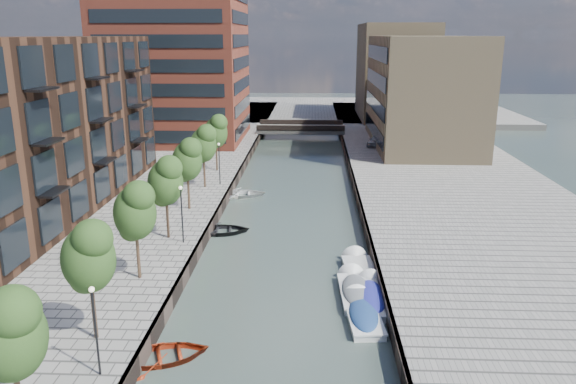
# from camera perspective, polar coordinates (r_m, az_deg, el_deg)

# --- Properties ---
(water) EXTENTS (300.00, 300.00, 0.00)m
(water) POSITION_cam_1_polar(r_m,az_deg,el_deg) (54.99, 0.54, -0.31)
(water) COLOR #38473F
(water) RESTS_ON ground
(quay_right) EXTENTS (20.00, 140.00, 1.00)m
(quay_right) POSITION_cam_1_polar(r_m,az_deg,el_deg) (56.61, 16.95, -0.01)
(quay_right) COLOR gray
(quay_right) RESTS_ON ground
(quay_wall_left) EXTENTS (0.25, 140.00, 1.00)m
(quay_wall_left) POSITION_cam_1_polar(r_m,az_deg,el_deg) (55.40, -5.78, 0.27)
(quay_wall_left) COLOR #332823
(quay_wall_left) RESTS_ON ground
(quay_wall_right) EXTENTS (0.25, 140.00, 1.00)m
(quay_wall_right) POSITION_cam_1_polar(r_m,az_deg,el_deg) (54.98, 6.91, 0.12)
(quay_wall_right) COLOR #332823
(quay_wall_right) RESTS_ON ground
(far_closure) EXTENTS (80.00, 40.00, 1.00)m
(far_closure) POSITION_cam_1_polar(r_m,az_deg,el_deg) (113.79, 1.65, 8.28)
(far_closure) COLOR gray
(far_closure) RESTS_ON ground
(apartment_block) EXTENTS (8.00, 38.00, 14.00)m
(apartment_block) POSITION_cam_1_polar(r_m,az_deg,el_deg) (48.62, -24.32, 5.85)
(apartment_block) COLOR #311D13
(apartment_block) RESTS_ON quay_left
(tower) EXTENTS (18.00, 18.00, 30.00)m
(tower) POSITION_cam_1_polar(r_m,az_deg,el_deg) (80.09, -11.49, 15.99)
(tower) COLOR #993F2C
(tower) RESTS_ON quay_left
(tan_block_near) EXTENTS (12.00, 25.00, 14.00)m
(tan_block_near) POSITION_cam_1_polar(r_m,az_deg,el_deg) (76.48, 13.43, 9.90)
(tan_block_near) COLOR #917B59
(tan_block_near) RESTS_ON quay_right
(tan_block_far) EXTENTS (12.00, 20.00, 16.00)m
(tan_block_far) POSITION_cam_1_polar(r_m,az_deg,el_deg) (102.00, 10.79, 11.96)
(tan_block_far) COLOR #917B59
(tan_block_far) RESTS_ON quay_right
(bridge) EXTENTS (13.00, 6.00, 1.30)m
(bridge) POSITION_cam_1_polar(r_m,az_deg,el_deg) (85.96, 1.32, 6.47)
(bridge) COLOR gray
(bridge) RESTS_ON ground
(tree_0) EXTENTS (2.50, 2.50, 5.95)m
(tree_0) POSITION_cam_1_polar(r_m,az_deg,el_deg) (22.08, -26.47, -12.55)
(tree_0) COLOR #382619
(tree_0) RESTS_ON quay_left
(tree_1) EXTENTS (2.50, 2.50, 5.95)m
(tree_1) POSITION_cam_1_polar(r_m,az_deg,el_deg) (27.79, -19.64, -6.01)
(tree_1) COLOR #382619
(tree_1) RESTS_ON quay_left
(tree_2) EXTENTS (2.50, 2.50, 5.95)m
(tree_2) POSITION_cam_1_polar(r_m,az_deg,el_deg) (33.98, -15.32, -1.72)
(tree_2) COLOR #382619
(tree_2) RESTS_ON quay_left
(tree_3) EXTENTS (2.50, 2.50, 5.95)m
(tree_3) POSITION_cam_1_polar(r_m,az_deg,el_deg) (40.44, -12.36, 1.23)
(tree_3) COLOR #382619
(tree_3) RESTS_ON quay_left
(tree_4) EXTENTS (2.50, 2.50, 5.95)m
(tree_4) POSITION_cam_1_polar(r_m,az_deg,el_deg) (47.05, -10.22, 3.36)
(tree_4) COLOR #382619
(tree_4) RESTS_ON quay_left
(tree_5) EXTENTS (2.50, 2.50, 5.95)m
(tree_5) POSITION_cam_1_polar(r_m,az_deg,el_deg) (53.76, -8.61, 4.96)
(tree_5) COLOR #382619
(tree_5) RESTS_ON quay_left
(tree_6) EXTENTS (2.50, 2.50, 5.95)m
(tree_6) POSITION_cam_1_polar(r_m,az_deg,el_deg) (60.54, -7.35, 6.20)
(tree_6) COLOR #382619
(tree_6) RESTS_ON quay_left
(lamp_0) EXTENTS (0.24, 0.24, 4.12)m
(lamp_0) POSITION_cam_1_polar(r_m,az_deg,el_deg) (25.52, -19.03, -12.35)
(lamp_0) COLOR black
(lamp_0) RESTS_ON quay_left
(lamp_1) EXTENTS (0.24, 0.24, 4.12)m
(lamp_1) POSITION_cam_1_polar(r_m,az_deg,el_deg) (39.67, -10.76, -1.65)
(lamp_1) COLOR black
(lamp_1) RESTS_ON quay_left
(lamp_2) EXTENTS (0.24, 0.24, 4.12)m
(lamp_2) POSITION_cam_1_polar(r_m,az_deg,el_deg) (54.85, -7.00, 3.32)
(lamp_2) COLOR black
(lamp_2) RESTS_ON quay_left
(sloop_2) EXTENTS (5.15, 4.43, 0.90)m
(sloop_2) POSITION_cam_1_polar(r_m,az_deg,el_deg) (28.95, -12.37, -16.26)
(sloop_2) COLOR #992A10
(sloop_2) RESTS_ON ground
(sloop_3) EXTENTS (5.33, 4.18, 1.00)m
(sloop_3) POSITION_cam_1_polar(r_m,az_deg,el_deg) (54.66, -4.83, -0.46)
(sloop_3) COLOR white
(sloop_3) RESTS_ON ground
(sloop_4) EXTENTS (5.04, 3.85, 0.97)m
(sloop_4) POSITION_cam_1_polar(r_m,az_deg,el_deg) (44.88, -6.91, -4.16)
(sloop_4) COLOR black
(sloop_4) RESTS_ON ground
(motorboat_0) EXTENTS (2.11, 5.14, 1.67)m
(motorboat_0) POSITION_cam_1_polar(r_m,az_deg,el_deg) (32.19, 7.52, -12.11)
(motorboat_0) COLOR white
(motorboat_0) RESTS_ON ground
(motorboat_2) EXTENTS (2.40, 5.73, 1.86)m
(motorboat_2) POSITION_cam_1_polar(r_m,az_deg,el_deg) (37.69, 7.27, -7.97)
(motorboat_2) COLOR silver
(motorboat_2) RESTS_ON ground
(motorboat_3) EXTENTS (2.21, 5.36, 1.74)m
(motorboat_3) POSITION_cam_1_polar(r_m,az_deg,el_deg) (34.16, 8.45, -10.42)
(motorboat_3) COLOR white
(motorboat_3) RESTS_ON ground
(motorboat_4) EXTENTS (2.06, 5.38, 1.77)m
(motorboat_4) POSITION_cam_1_polar(r_m,az_deg,el_deg) (34.77, 6.81, -9.86)
(motorboat_4) COLOR white
(motorboat_4) RESTS_ON ground
(car) EXTENTS (3.28, 4.57, 1.44)m
(car) POSITION_cam_1_polar(r_m,az_deg,el_deg) (75.07, 9.02, 5.18)
(car) COLOR #929397
(car) RESTS_ON quay_right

